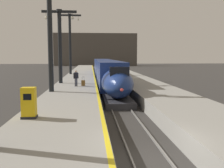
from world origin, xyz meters
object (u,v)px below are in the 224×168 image
at_px(station_column_mid, 50,28).
at_px(station_column_far, 60,39).
at_px(station_column_distant, 70,39).
at_px(highspeed_train_main, 106,72).
at_px(ticket_machine_yellow, 29,104).
at_px(rolling_suitcase, 83,83).
at_px(passenger_near_edge, 76,77).

relative_size(station_column_mid, station_column_far, 1.10).
bearing_deg(station_column_distant, highspeed_train_main, -53.61).
relative_size(station_column_distant, ticket_machine_yellow, 6.55).
distance_m(highspeed_train_main, station_column_mid, 16.40).
bearing_deg(rolling_suitcase, highspeed_train_main, 73.08).
relative_size(highspeed_train_main, station_column_distant, 3.65).
bearing_deg(passenger_near_edge, station_column_far, 119.80).
bearing_deg(rolling_suitcase, ticket_machine_yellow, -99.61).
bearing_deg(highspeed_train_main, ticket_machine_yellow, -102.76).
bearing_deg(station_column_far, highspeed_train_main, 50.94).
distance_m(passenger_near_edge, ticket_machine_yellow, 13.84).
bearing_deg(station_column_distant, ticket_machine_yellow, -89.38).
bearing_deg(highspeed_train_main, passenger_near_edge, -109.91).
height_order(highspeed_train_main, ticket_machine_yellow, highspeed_train_main).
bearing_deg(ticket_machine_yellow, passenger_near_edge, 83.15).
xyz_separation_m(station_column_far, rolling_suitcase, (2.74, -3.11, -4.87)).
height_order(highspeed_train_main, passenger_near_edge, highspeed_train_main).
height_order(station_column_mid, station_column_distant, station_column_distant).
bearing_deg(station_column_mid, passenger_near_edge, 62.14).
relative_size(station_column_mid, passenger_near_edge, 5.53).
bearing_deg(ticket_machine_yellow, station_column_mid, 92.01).
relative_size(highspeed_train_main, rolling_suitcase, 38.96).
distance_m(station_column_far, ticket_machine_yellow, 17.80).
bearing_deg(passenger_near_edge, station_column_mid, -117.86).
distance_m(station_column_far, rolling_suitcase, 6.40).
bearing_deg(highspeed_train_main, station_column_far, -129.06).
height_order(passenger_near_edge, ticket_machine_yellow, passenger_near_edge).
distance_m(highspeed_train_main, station_column_distant, 11.28).
xyz_separation_m(station_column_distant, rolling_suitcase, (2.74, -18.39, -5.91)).
height_order(station_column_distant, passenger_near_edge, station_column_distant).
bearing_deg(passenger_near_edge, ticket_machine_yellow, -96.85).
relative_size(highspeed_train_main, passenger_near_edge, 22.64).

